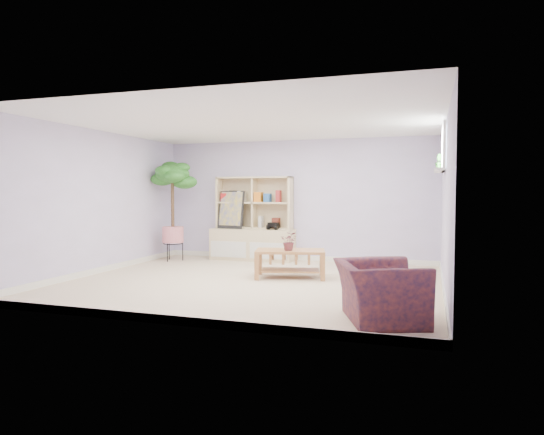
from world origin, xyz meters
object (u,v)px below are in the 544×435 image
(armchair, at_px, (380,288))
(floor_tree, at_px, (173,211))
(storage_unit, at_px, (253,218))
(coffee_table, at_px, (290,264))

(armchair, bearing_deg, floor_tree, 32.00)
(storage_unit, relative_size, armchair, 1.73)
(floor_tree, relative_size, armchair, 2.06)
(armchair, bearing_deg, coffee_table, 15.53)
(storage_unit, distance_m, armchair, 4.90)
(storage_unit, relative_size, coffee_table, 1.54)
(storage_unit, height_order, floor_tree, floor_tree)
(coffee_table, distance_m, floor_tree, 3.06)
(storage_unit, bearing_deg, floor_tree, -158.10)
(floor_tree, bearing_deg, coffee_table, -22.20)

